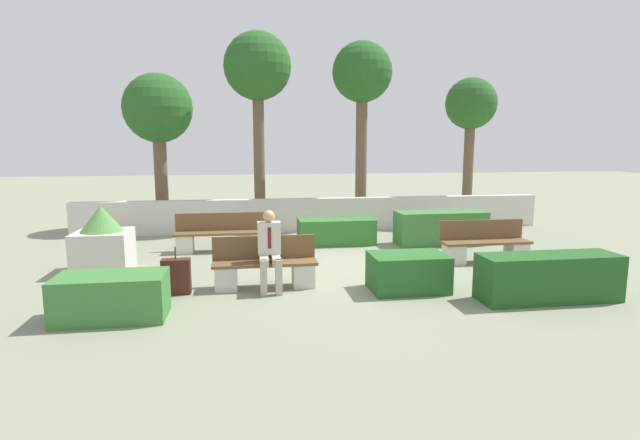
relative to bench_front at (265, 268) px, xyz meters
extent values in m
plane|color=gray|center=(1.66, 0.95, -0.32)|extent=(60.00, 60.00, 0.00)
cube|color=beige|center=(1.66, 5.34, 0.13)|extent=(12.91, 0.30, 0.90)
cube|color=brown|center=(0.00, -0.04, 0.10)|extent=(1.75, 0.44, 0.05)
cube|color=brown|center=(0.00, 0.20, 0.32)|extent=(1.75, 0.04, 0.40)
cube|color=beige|center=(-0.65, -0.04, -0.12)|extent=(0.36, 0.40, 0.40)
cube|color=beige|center=(0.65, -0.04, -0.12)|extent=(0.36, 0.40, 0.40)
cube|color=brown|center=(4.52, 1.07, 0.10)|extent=(1.82, 0.44, 0.05)
cube|color=brown|center=(4.52, 1.31, 0.32)|extent=(1.82, 0.05, 0.40)
cube|color=beige|center=(3.84, 1.07, -0.12)|extent=(0.36, 0.40, 0.40)
cube|color=beige|center=(5.20, 1.07, -0.12)|extent=(0.36, 0.40, 0.40)
cube|color=brown|center=(-0.81, 2.97, 0.10)|extent=(2.11, 0.44, 0.05)
cube|color=brown|center=(-0.81, 3.21, 0.32)|extent=(2.11, 0.04, 0.40)
cube|color=beige|center=(-1.64, 2.97, -0.12)|extent=(0.36, 0.40, 0.40)
cube|color=beige|center=(0.01, 2.97, -0.12)|extent=(0.36, 0.40, 0.40)
cube|color=#B2A893|center=(-0.02, -0.25, 0.19)|extent=(0.14, 0.46, 0.13)
cube|color=#B2A893|center=(0.18, -0.25, 0.19)|extent=(0.14, 0.46, 0.13)
cube|color=#B2A893|center=(-0.04, -0.48, -0.03)|extent=(0.11, 0.11, 0.58)
cube|color=#B2A893|center=(0.20, -0.48, -0.03)|extent=(0.11, 0.11, 0.58)
cube|color=beige|center=(0.08, -0.01, 0.52)|extent=(0.38, 0.22, 0.54)
sphere|color=tan|center=(0.08, -0.03, 0.89)|extent=(0.20, 0.20, 0.20)
cube|color=maroon|center=(0.08, -0.13, 0.54)|extent=(0.06, 0.01, 0.35)
cube|color=#3D7A38|center=(-2.16, -1.22, -0.01)|extent=(1.47, 0.80, 0.62)
cube|color=#235623|center=(4.30, -1.38, 0.04)|extent=(2.17, 0.66, 0.72)
cube|color=#286028|center=(2.33, -0.54, -0.02)|extent=(1.24, 0.84, 0.61)
cube|color=#3D7A38|center=(4.34, 3.01, 0.08)|extent=(2.14, 0.77, 0.79)
cube|color=#33702D|center=(1.86, 3.40, -0.01)|extent=(1.82, 0.79, 0.61)
cube|color=beige|center=(-2.97, 1.51, 0.07)|extent=(0.99, 0.99, 0.77)
cone|color=#569347|center=(-2.97, 1.51, 0.69)|extent=(0.78, 0.78, 0.49)
cube|color=#471E19|center=(-1.43, -0.17, -0.03)|extent=(0.45, 0.21, 0.57)
cylinder|color=#333338|center=(-1.43, -0.17, 0.35)|extent=(0.02, 0.02, 0.20)
cylinder|color=brown|center=(-2.65, 6.57, 1.11)|extent=(0.37, 0.37, 2.85)
sphere|color=#285B23|center=(-2.65, 6.57, 3.06)|extent=(1.93, 1.93, 1.93)
cylinder|color=brown|center=(0.14, 6.25, 1.69)|extent=(0.31, 0.31, 4.02)
sphere|color=#285B23|center=(0.14, 6.25, 4.22)|extent=(1.89, 1.89, 1.89)
cylinder|color=brown|center=(3.14, 6.27, 1.66)|extent=(0.33, 0.33, 3.97)
sphere|color=#285B23|center=(3.14, 6.27, 4.12)|extent=(1.74, 1.74, 1.74)
cylinder|color=brown|center=(6.41, 6.06, 1.26)|extent=(0.30, 0.30, 3.16)
sphere|color=#285B23|center=(6.41, 6.06, 3.26)|extent=(1.51, 1.51, 1.51)
camera|label=1|loc=(-0.33, -8.22, 2.09)|focal=28.00mm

